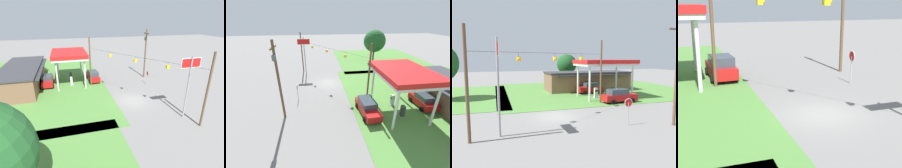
# 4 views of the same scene
# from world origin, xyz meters

# --- Properties ---
(ground_plane) EXTENTS (160.00, 160.00, 0.00)m
(ground_plane) POSITION_xyz_m (0.00, 0.00, 0.00)
(ground_plane) COLOR slate
(car_at_pumps_front) EXTENTS (4.99, 2.30, 1.90)m
(car_at_pumps_front) POSITION_xyz_m (10.22, 4.30, 0.97)
(car_at_pumps_front) COLOR #AD1414
(car_at_pumps_front) RESTS_ON ground
(stop_sign_roadside) EXTENTS (0.80, 0.08, 2.50)m
(stop_sign_roadside) POSITION_xyz_m (5.55, -4.86, 1.81)
(stop_sign_roadside) COLOR #99999E
(stop_sign_roadside) RESTS_ON ground
(utility_pole_main) EXTENTS (2.20, 0.44, 9.41)m
(utility_pole_main) POSITION_xyz_m (9.63, -6.09, 5.27)
(utility_pole_main) COLOR brown
(utility_pole_main) RESTS_ON ground
(signal_span_gantry) EXTENTS (15.89, 10.24, 8.47)m
(signal_span_gantry) POSITION_xyz_m (0.00, -0.01, 4.55)
(signal_span_gantry) COLOR brown
(signal_span_gantry) RESTS_ON ground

